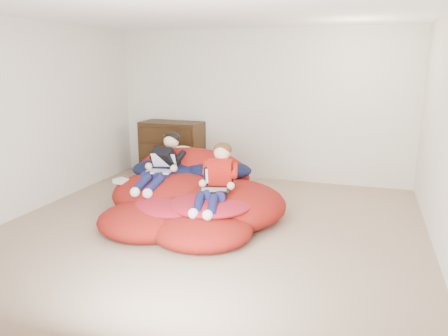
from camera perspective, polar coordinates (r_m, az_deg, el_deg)
room_shell at (r=5.26m, az=-1.88°, el=-5.64°), size 5.10×5.10×2.77m
dresser at (r=7.73m, az=-6.78°, el=2.51°), size 1.08×0.61×0.95m
beanbag_pile at (r=5.70m, az=-4.34°, el=-3.81°), size 2.40×2.25×0.87m
cream_pillow at (r=6.41m, az=-5.37°, el=1.55°), size 0.48×0.30×0.30m
older_boy at (r=5.85m, az=-7.94°, el=0.80°), size 0.37×1.09×0.67m
younger_boy at (r=5.15m, az=-0.93°, el=-1.24°), size 0.36×0.94×0.71m
laptop_white at (r=5.80m, az=-8.24°, el=0.17°), size 0.35×0.39×0.22m
laptop_black at (r=5.15m, az=-1.01°, el=-2.06°), size 0.40×0.40×0.25m
power_adapter at (r=5.97m, az=-13.32°, el=-1.64°), size 0.19×0.19×0.06m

